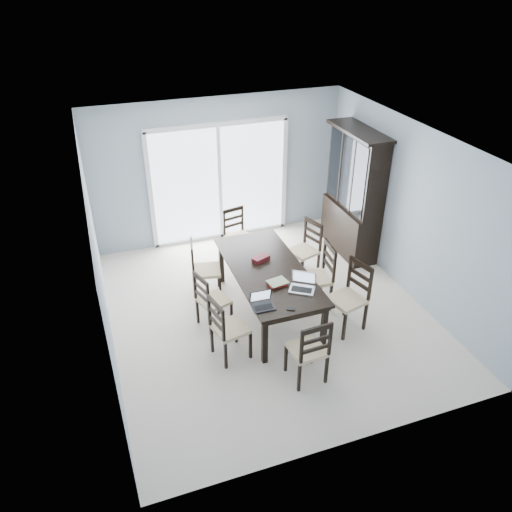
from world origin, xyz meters
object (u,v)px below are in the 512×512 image
(chair_end_far, at_px, (236,229))
(laptop_dark, at_px, (263,305))
(chair_right_far, at_px, (308,243))
(hot_tub, at_px, (185,191))
(chair_end_near, at_px, (311,346))
(laptop_silver, at_px, (302,287))
(chair_left_near, at_px, (224,323))
(dining_table, at_px, (268,273))
(chair_left_far, at_px, (200,264))
(game_box, at_px, (261,259))
(china_hutch, at_px, (354,194))
(chair_left_mid, at_px, (208,296))
(cell_phone, at_px, (291,309))
(chair_right_near, at_px, (353,289))
(chair_right_mid, at_px, (321,269))

(chair_end_far, bearing_deg, laptop_dark, 67.67)
(laptop_dark, bearing_deg, chair_end_far, 83.10)
(chair_right_far, bearing_deg, hot_tub, 7.94)
(chair_end_near, distance_m, laptop_silver, 0.94)
(chair_left_near, distance_m, chair_end_far, 2.57)
(chair_right_far, distance_m, chair_end_near, 2.51)
(laptop_dark, bearing_deg, dining_table, 68.15)
(chair_left_far, bearing_deg, game_box, 69.87)
(game_box, bearing_deg, chair_left_far, 148.85)
(china_hutch, relative_size, chair_end_far, 2.08)
(dining_table, distance_m, china_hutch, 2.41)
(chair_left_mid, distance_m, game_box, 0.97)
(chair_end_near, bearing_deg, chair_left_mid, 118.42)
(laptop_dark, height_order, cell_phone, laptop_dark)
(chair_end_near, xyz_separation_m, laptop_silver, (0.26, 0.88, 0.22))
(china_hutch, xyz_separation_m, laptop_dark, (-2.40, -2.08, -0.27))
(laptop_dark, xyz_separation_m, hot_tub, (-0.04, 4.45, -0.30))
(china_hutch, xyz_separation_m, chair_right_far, (-1.04, -0.47, -0.50))
(chair_end_near, bearing_deg, chair_left_far, 106.57)
(chair_end_near, relative_size, hot_tub, 0.49)
(laptop_silver, bearing_deg, chair_right_far, 96.00)
(dining_table, xyz_separation_m, chair_left_mid, (-0.91, -0.06, -0.13))
(china_hutch, xyz_separation_m, chair_left_near, (-2.90, -2.00, -0.49))
(china_hutch, bearing_deg, chair_right_near, -118.03)
(dining_table, height_order, chair_right_mid, chair_right_mid)
(dining_table, relative_size, chair_left_near, 2.01)
(dining_table, relative_size, laptop_dark, 7.41)
(chair_right_near, bearing_deg, cell_phone, 90.53)
(chair_left_near, bearing_deg, chair_end_far, 146.00)
(dining_table, distance_m, chair_right_mid, 0.81)
(cell_phone, bearing_deg, laptop_silver, 74.19)
(game_box, distance_m, hot_tub, 3.41)
(china_hutch, height_order, laptop_silver, china_hutch)
(china_hutch, height_order, chair_left_far, china_hutch)
(chair_right_mid, xyz_separation_m, chair_right_far, (0.18, 0.86, -0.05))
(dining_table, bearing_deg, chair_right_mid, -5.71)
(chair_left_far, bearing_deg, chair_end_far, 147.44)
(chair_left_near, height_order, chair_right_far, chair_left_near)
(chair_right_mid, height_order, laptop_silver, chair_right_mid)
(chair_right_mid, bearing_deg, chair_left_far, 68.59)
(chair_right_far, relative_size, chair_end_near, 0.98)
(dining_table, height_order, game_box, game_box)
(dining_table, xyz_separation_m, game_box, (-0.02, 0.25, 0.11))
(chair_left_far, xyz_separation_m, hot_tub, (0.41, 2.88, -0.08))
(chair_left_near, xyz_separation_m, laptop_dark, (0.50, -0.08, 0.22))
(chair_right_near, xyz_separation_m, chair_end_far, (-0.95, 2.33, -0.06))
(chair_left_mid, relative_size, chair_right_mid, 0.88)
(chair_left_far, bearing_deg, hot_tub, -177.02)
(chair_right_near, height_order, chair_right_far, chair_right_near)
(chair_right_near, height_order, cell_phone, chair_right_near)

